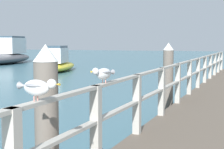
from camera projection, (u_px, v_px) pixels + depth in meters
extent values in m
cube|color=#B2ADA3|center=(96.00, 125.00, 4.50)|extent=(0.12, 0.12, 1.02)
cube|color=#B2ADA3|center=(137.00, 104.00, 6.01)|extent=(0.12, 0.12, 1.02)
cube|color=#B2ADA3|center=(161.00, 92.00, 7.53)|extent=(0.12, 0.12, 1.02)
cube|color=#B2ADA3|center=(178.00, 83.00, 9.04)|extent=(0.12, 0.12, 1.02)
cube|color=#B2ADA3|center=(189.00, 77.00, 10.56)|extent=(0.12, 0.12, 1.02)
cube|color=#B2ADA3|center=(198.00, 73.00, 12.07)|extent=(0.12, 0.12, 1.02)
cube|color=#B2ADA3|center=(205.00, 69.00, 13.59)|extent=(0.12, 0.12, 1.02)
cube|color=#B2ADA3|center=(210.00, 67.00, 15.10)|extent=(0.12, 0.12, 1.02)
cube|color=#B2ADA3|center=(215.00, 64.00, 16.62)|extent=(0.12, 0.12, 1.02)
cube|color=#B2ADA3|center=(218.00, 62.00, 18.13)|extent=(0.12, 0.12, 1.02)
cube|color=#B2ADA3|center=(221.00, 61.00, 19.65)|extent=(0.12, 0.12, 1.02)
cube|color=#B2ADA3|center=(190.00, 61.00, 10.51)|extent=(0.10, 19.76, 0.04)
cube|color=#B2ADA3|center=(189.00, 76.00, 10.55)|extent=(0.10, 19.76, 0.04)
cylinder|color=#6B6056|center=(47.00, 140.00, 4.15)|extent=(0.28, 0.28, 1.85)
cone|color=white|center=(45.00, 53.00, 4.06)|extent=(0.29, 0.29, 0.20)
cylinder|color=#6B6056|center=(168.00, 84.00, 9.68)|extent=(0.28, 0.28, 1.85)
cone|color=white|center=(169.00, 46.00, 9.59)|extent=(0.29, 0.29, 0.20)
ellipsoid|color=white|center=(36.00, 88.00, 3.26)|extent=(0.29, 0.16, 0.15)
sphere|color=white|center=(52.00, 84.00, 3.17)|extent=(0.09, 0.09, 0.09)
cone|color=gold|center=(58.00, 84.00, 3.14)|extent=(0.05, 0.03, 0.02)
cone|color=#939399|center=(22.00, 86.00, 3.33)|extent=(0.09, 0.08, 0.07)
ellipsoid|color=#939399|center=(36.00, 85.00, 3.25)|extent=(0.24, 0.20, 0.04)
cylinder|color=tan|center=(38.00, 98.00, 3.29)|extent=(0.01, 0.01, 0.05)
cylinder|color=tan|center=(34.00, 99.00, 3.25)|extent=(0.01, 0.01, 0.05)
ellipsoid|color=white|center=(104.00, 74.00, 4.67)|extent=(0.19, 0.30, 0.15)
sphere|color=white|center=(96.00, 71.00, 4.52)|extent=(0.09, 0.09, 0.09)
cone|color=gold|center=(92.00, 72.00, 4.47)|extent=(0.03, 0.05, 0.02)
cone|color=#939399|center=(111.00, 72.00, 4.80)|extent=(0.09, 0.09, 0.07)
ellipsoid|color=#939399|center=(104.00, 72.00, 4.67)|extent=(0.22, 0.26, 0.04)
cylinder|color=tan|center=(106.00, 81.00, 4.67)|extent=(0.01, 0.01, 0.05)
cylinder|color=tan|center=(103.00, 81.00, 4.70)|extent=(0.01, 0.01, 0.05)
ellipsoid|color=#4C4C51|center=(7.00, 59.00, 33.91)|extent=(4.72, 8.75, 0.95)
cube|color=white|center=(11.00, 46.00, 34.62)|extent=(2.56, 3.66, 1.52)
cube|color=#334756|center=(11.00, 37.00, 34.54)|extent=(2.37, 3.31, 0.16)
ellipsoid|color=gold|center=(59.00, 67.00, 25.17)|extent=(3.44, 6.19, 0.63)
cube|color=white|center=(57.00, 55.00, 24.51)|extent=(1.80, 2.60, 1.01)
cube|color=#334756|center=(56.00, 47.00, 24.46)|extent=(1.66, 2.35, 0.16)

